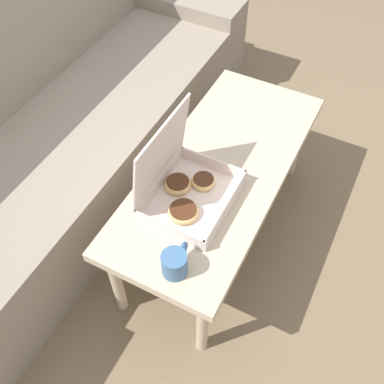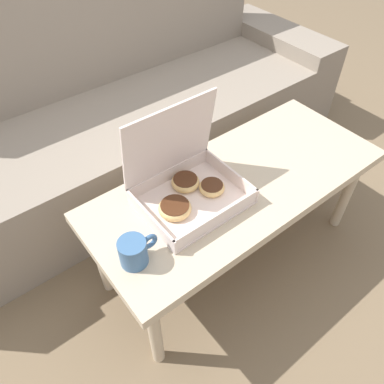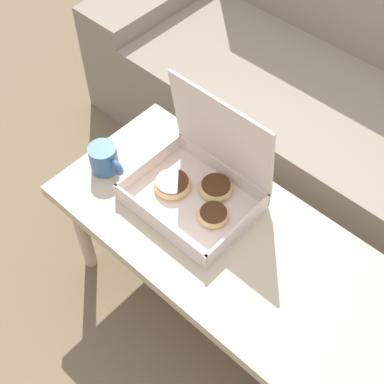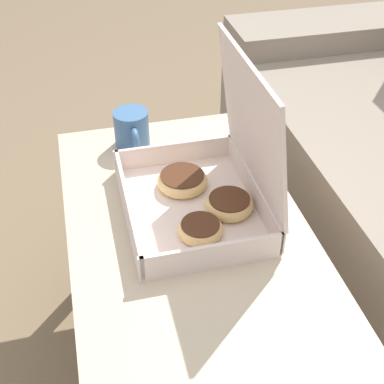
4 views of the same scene
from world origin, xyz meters
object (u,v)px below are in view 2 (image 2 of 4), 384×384
couch (128,114)px  coffee_mug (134,251)px  pastry_box (185,184)px  coffee_table (238,190)px

couch → coffee_mug: (-0.48, -0.88, 0.19)m
couch → pastry_box: bearing=-104.8°
pastry_box → coffee_mug: 0.30m
couch → coffee_mug: bearing=-118.7°
coffee_table → pastry_box: size_ratio=3.26×
couch → pastry_box: couch is taller
couch → coffee_mug: 1.02m
couch → pastry_box: size_ratio=6.54×
couch → coffee_mug: size_ratio=18.02×
coffee_table → coffee_mug: 0.49m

